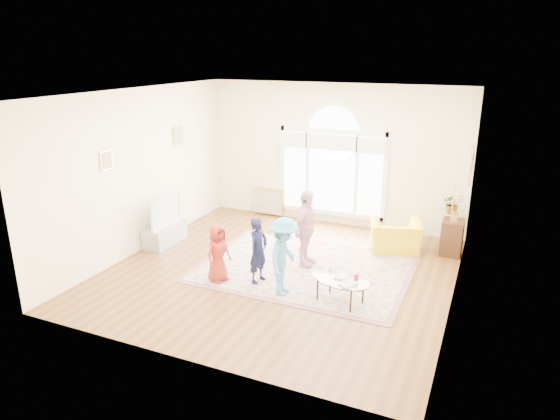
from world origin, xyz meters
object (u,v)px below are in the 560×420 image
at_px(armchair, 395,236).
at_px(television, 163,211).
at_px(area_rug, 304,269).
at_px(coffee_table, 341,280).
at_px(tv_console, 165,234).

bearing_deg(armchair, television, 2.58).
distance_m(area_rug, armchair, 2.11).
relative_size(television, armchair, 1.08).
distance_m(television, coffee_table, 4.23).
bearing_deg(tv_console, television, 0.00).
height_order(television, armchair, television).
height_order(area_rug, armchair, armchair).
bearing_deg(coffee_table, armchair, 98.22).
bearing_deg(television, area_rug, -0.76).
xyz_separation_m(tv_console, armchair, (4.47, 1.55, 0.11)).
height_order(tv_console, television, television).
bearing_deg(area_rug, tv_console, 179.24).
distance_m(tv_console, television, 0.51).
distance_m(area_rug, coffee_table, 1.41).
relative_size(tv_console, television, 0.95).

